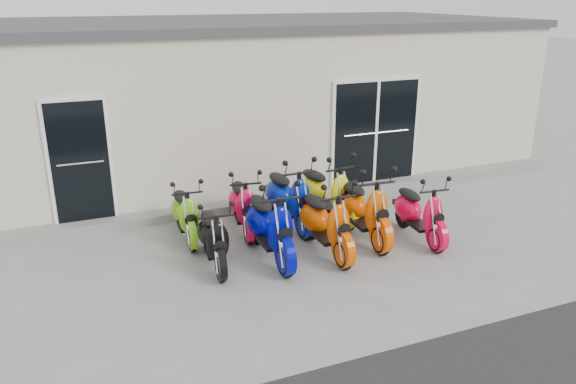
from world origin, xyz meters
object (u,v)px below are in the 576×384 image
(scooter_front_orange_b, at_px, (364,200))
(scooter_front_orange_a, at_px, (326,214))
(scooter_back_green, at_px, (185,207))
(scooter_back_yellow, at_px, (326,185))
(scooter_front_red, at_px, (420,205))
(scooter_back_red, at_px, (242,198))
(scooter_front_blue, at_px, (270,217))
(scooter_back_blue, at_px, (289,190))
(scooter_front_black, at_px, (213,230))

(scooter_front_orange_b, bearing_deg, scooter_front_orange_a, -160.68)
(scooter_back_green, distance_m, scooter_back_yellow, 2.55)
(scooter_front_red, bearing_deg, scooter_back_red, 155.33)
(scooter_front_blue, bearing_deg, scooter_back_green, 130.51)
(scooter_front_orange_a, xyz_separation_m, scooter_front_orange_b, (0.81, 0.24, 0.03))
(scooter_front_orange_b, height_order, scooter_back_yellow, scooter_front_orange_b)
(scooter_front_orange_a, bearing_deg, scooter_front_blue, 170.98)
(scooter_front_red, height_order, scooter_back_red, scooter_back_red)
(scooter_front_red, distance_m, scooter_back_blue, 2.25)
(scooter_front_red, bearing_deg, scooter_back_blue, 147.72)
(scooter_front_blue, bearing_deg, scooter_front_red, -5.07)
(scooter_back_blue, bearing_deg, scooter_front_black, -150.82)
(scooter_front_orange_a, bearing_deg, scooter_back_yellow, 63.43)
(scooter_back_blue, bearing_deg, scooter_front_blue, -127.11)
(scooter_back_green, distance_m, scooter_back_blue, 1.82)
(scooter_back_yellow, bearing_deg, scooter_front_black, -165.71)
(scooter_front_blue, distance_m, scooter_back_red, 1.20)
(scooter_back_blue, height_order, scooter_back_yellow, scooter_back_blue)
(scooter_front_black, distance_m, scooter_front_orange_a, 1.77)
(scooter_front_red, height_order, scooter_back_blue, scooter_back_blue)
(scooter_front_red, xyz_separation_m, scooter_back_green, (-3.62, 1.48, -0.03))
(scooter_front_orange_b, xyz_separation_m, scooter_back_yellow, (-0.20, 1.01, -0.03))
(scooter_back_yellow, bearing_deg, scooter_back_red, 168.06)
(scooter_front_blue, height_order, scooter_front_orange_b, scooter_front_blue)
(scooter_front_black, distance_m, scooter_back_yellow, 2.58)
(scooter_front_black, xyz_separation_m, scooter_back_yellow, (2.37, 1.02, 0.09))
(scooter_front_blue, distance_m, scooter_front_red, 2.59)
(scooter_front_orange_b, bearing_deg, scooter_back_yellow, 103.77)
(scooter_front_blue, height_order, scooter_front_red, scooter_front_blue)
(scooter_front_orange_a, relative_size, scooter_back_green, 1.15)
(scooter_back_green, relative_size, scooter_back_blue, 0.84)
(scooter_front_black, height_order, scooter_back_blue, scooter_back_blue)
(scooter_front_orange_b, xyz_separation_m, scooter_back_red, (-1.75, 1.09, -0.09))
(scooter_front_black, relative_size, scooter_front_orange_b, 0.84)
(scooter_back_blue, bearing_deg, scooter_back_yellow, -0.29)
(scooter_front_orange_a, distance_m, scooter_back_green, 2.37)
(scooter_back_green, xyz_separation_m, scooter_back_yellow, (2.55, -0.12, 0.09))
(scooter_front_orange_b, bearing_deg, scooter_front_black, -177.11)
(scooter_back_yellow, bearing_deg, scooter_back_blue, 172.95)
(scooter_front_red, relative_size, scooter_back_red, 1.00)
(scooter_front_blue, xyz_separation_m, scooter_front_orange_a, (0.89, -0.13, -0.04))
(scooter_front_black, relative_size, scooter_front_blue, 0.83)
(scooter_back_red, bearing_deg, scooter_back_yellow, 5.70)
(scooter_front_blue, xyz_separation_m, scooter_front_orange_b, (1.70, 0.11, -0.01))
(scooter_front_black, distance_m, scooter_back_red, 1.37)
(scooter_back_yellow, bearing_deg, scooter_front_orange_a, -125.17)
(scooter_back_green, xyz_separation_m, scooter_back_blue, (1.81, -0.15, 0.11))
(scooter_front_blue, relative_size, scooter_back_red, 1.15)
(scooter_front_black, relative_size, scooter_front_red, 0.96)
(scooter_back_blue, bearing_deg, scooter_back_green, 173.14)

